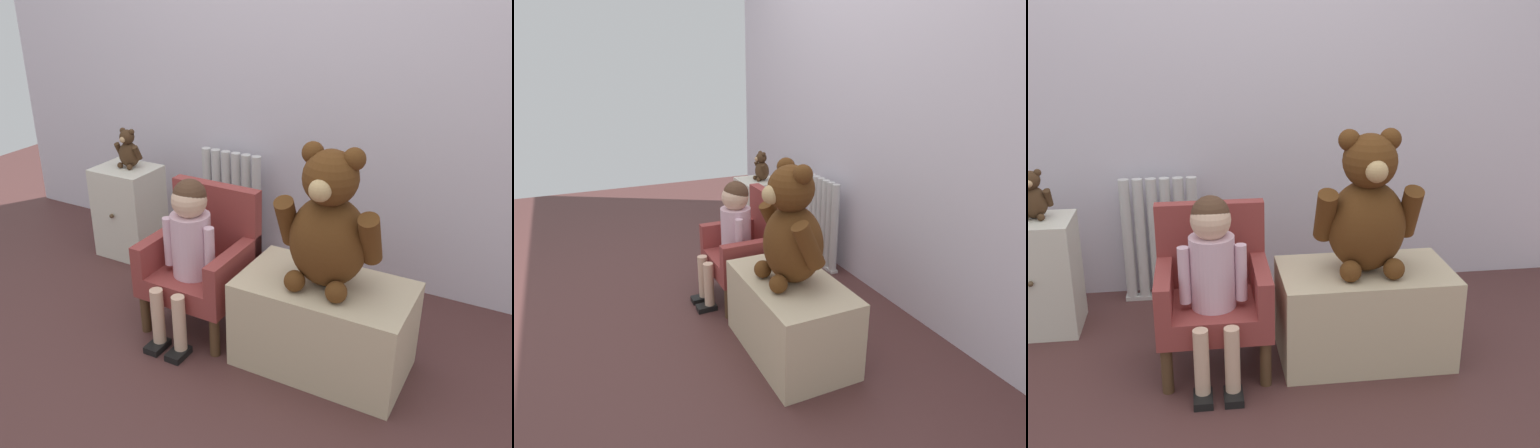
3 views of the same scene
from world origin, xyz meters
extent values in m
plane|color=#4A2A28|center=(0.00, 0.00, 0.00)|extent=(6.00, 6.00, 0.00)
cube|color=silver|center=(0.00, 1.28, 1.20)|extent=(3.80, 0.05, 2.40)
cylinder|color=silver|center=(-0.46, 1.15, 0.31)|extent=(0.05, 0.05, 0.59)
cylinder|color=silver|center=(-0.40, 1.15, 0.31)|extent=(0.05, 0.05, 0.59)
cylinder|color=silver|center=(-0.33, 1.15, 0.31)|extent=(0.05, 0.05, 0.59)
cylinder|color=silver|center=(-0.27, 1.15, 0.31)|extent=(0.05, 0.05, 0.59)
cylinder|color=silver|center=(-0.21, 1.15, 0.31)|extent=(0.05, 0.05, 0.59)
cylinder|color=silver|center=(-0.15, 1.15, 0.31)|extent=(0.05, 0.05, 0.59)
cube|color=silver|center=(-0.30, 1.15, 0.01)|extent=(0.37, 0.05, 0.02)
cube|color=beige|center=(-0.82, 0.91, 0.25)|extent=(0.32, 0.27, 0.51)
sphere|color=#4C3823|center=(-0.82, 0.76, 0.28)|extent=(0.02, 0.02, 0.02)
cube|color=brown|center=(-0.08, 0.49, 0.23)|extent=(0.43, 0.39, 0.10)
cube|color=brown|center=(-0.08, 0.65, 0.46)|extent=(0.43, 0.06, 0.35)
cube|color=brown|center=(-0.26, 0.49, 0.35)|extent=(0.06, 0.39, 0.14)
cube|color=brown|center=(0.11, 0.49, 0.35)|extent=(0.06, 0.39, 0.14)
cylinder|color=#4C331E|center=(-0.26, 0.33, 0.09)|extent=(0.04, 0.04, 0.18)
cylinder|color=#4C331E|center=(0.11, 0.33, 0.09)|extent=(0.04, 0.04, 0.18)
cylinder|color=#4C331E|center=(-0.26, 0.65, 0.09)|extent=(0.04, 0.04, 0.18)
cylinder|color=#4C331E|center=(0.11, 0.65, 0.09)|extent=(0.04, 0.04, 0.18)
cylinder|color=beige|center=(-0.08, 0.45, 0.42)|extent=(0.17, 0.17, 0.28)
sphere|color=#D8AD8E|center=(-0.08, 0.45, 0.63)|extent=(0.15, 0.15, 0.15)
sphere|color=#472D1E|center=(-0.08, 0.45, 0.65)|extent=(0.14, 0.14, 0.14)
cylinder|color=#D8AD8E|center=(-0.13, 0.26, 0.16)|extent=(0.06, 0.06, 0.25)
cube|color=black|center=(-0.13, 0.24, 0.01)|extent=(0.07, 0.11, 0.03)
cylinder|color=#D8AD8E|center=(-0.02, 0.26, 0.16)|extent=(0.06, 0.06, 0.25)
cube|color=black|center=(-0.02, 0.24, 0.01)|extent=(0.07, 0.11, 0.03)
cylinder|color=beige|center=(-0.18, 0.43, 0.42)|extent=(0.04, 0.04, 0.22)
cylinder|color=beige|center=(0.03, 0.43, 0.42)|extent=(0.04, 0.04, 0.22)
cube|color=#C2AD8A|center=(0.52, 0.49, 0.19)|extent=(0.68, 0.39, 0.38)
ellipsoid|color=#4F2C11|center=(0.52, 0.50, 0.56)|extent=(0.31, 0.26, 0.36)
sphere|color=#4F2C11|center=(0.52, 0.49, 0.82)|extent=(0.21, 0.21, 0.21)
sphere|color=tan|center=(0.52, 0.39, 0.80)|extent=(0.08, 0.08, 0.08)
sphere|color=#4F2C11|center=(0.44, 0.50, 0.90)|extent=(0.08, 0.08, 0.08)
sphere|color=#4F2C11|center=(0.60, 0.50, 0.90)|extent=(0.08, 0.08, 0.08)
cylinder|color=#4F2C11|center=(0.36, 0.49, 0.61)|extent=(0.08, 0.16, 0.22)
cylinder|color=#4F2C11|center=(0.68, 0.49, 0.61)|extent=(0.08, 0.16, 0.22)
sphere|color=#4F2C11|center=(0.44, 0.39, 0.42)|extent=(0.08, 0.08, 0.08)
sphere|color=#4F2C11|center=(0.60, 0.39, 0.42)|extent=(0.08, 0.08, 0.08)
ellipsoid|color=#3E2817|center=(-0.81, 0.93, 0.58)|extent=(0.12, 0.10, 0.14)
sphere|color=#3E2817|center=(-0.81, 0.93, 0.68)|extent=(0.08, 0.08, 0.08)
sphere|color=tan|center=(-0.81, 0.89, 0.67)|extent=(0.03, 0.03, 0.03)
sphere|color=#3E2817|center=(-0.84, 0.93, 0.71)|extent=(0.03, 0.03, 0.03)
sphere|color=#3E2817|center=(-0.78, 0.93, 0.71)|extent=(0.03, 0.03, 0.03)
cylinder|color=#3E2817|center=(-0.87, 0.93, 0.60)|extent=(0.03, 0.06, 0.08)
cylinder|color=#3E2817|center=(-0.74, 0.93, 0.60)|extent=(0.03, 0.06, 0.08)
sphere|color=#3E2817|center=(-0.84, 0.89, 0.52)|extent=(0.03, 0.03, 0.03)
sphere|color=#3E2817|center=(-0.77, 0.89, 0.52)|extent=(0.03, 0.03, 0.03)
camera|label=1|loc=(1.21, -1.32, 1.51)|focal=40.00mm
camera|label=2|loc=(2.21, -0.39, 1.33)|focal=32.00mm
camera|label=3|loc=(-0.11, -1.77, 1.37)|focal=45.00mm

